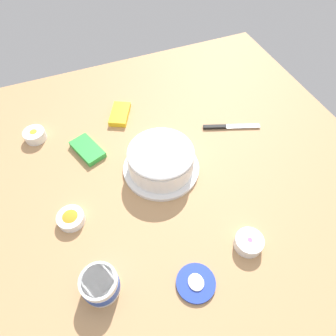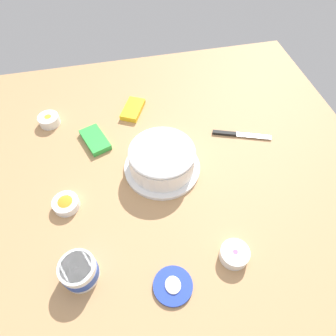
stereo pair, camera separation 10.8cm
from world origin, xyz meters
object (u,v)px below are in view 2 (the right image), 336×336
(frosted_cake, at_px, (162,159))
(sprinkle_bowl_pink, at_px, (234,254))
(candy_box_upper, at_px, (133,109))
(frosting_tub, at_px, (79,271))
(sprinkle_bowl_orange, at_px, (66,203))
(spreading_knife, at_px, (236,134))
(frosting_tub_lid, at_px, (173,286))
(sprinkle_bowl_yellow, at_px, (49,120))
(candy_box_lower, at_px, (95,140))

(frosted_cake, xyz_separation_m, sprinkle_bowl_pink, (0.38, 0.14, -0.03))
(candy_box_upper, bearing_deg, frosting_tub, 6.49)
(sprinkle_bowl_pink, xyz_separation_m, candy_box_upper, (-0.71, -0.21, -0.01))
(sprinkle_bowl_orange, distance_m, candy_box_upper, 0.51)
(frosted_cake, height_order, sprinkle_bowl_orange, frosted_cake)
(frosted_cake, height_order, spreading_knife, frosted_cake)
(frosted_cake, distance_m, frosting_tub_lid, 0.43)
(frosting_tub, xyz_separation_m, spreading_knife, (-0.44, 0.64, -0.03))
(sprinkle_bowl_yellow, bearing_deg, frosting_tub, 8.57)
(sprinkle_bowl_pink, xyz_separation_m, candy_box_lower, (-0.57, -0.38, -0.01))
(sprinkle_bowl_pink, height_order, sprinkle_bowl_orange, sprinkle_bowl_pink)
(frosting_tub, distance_m, sprinkle_bowl_yellow, 0.68)
(frosted_cake, xyz_separation_m, spreading_knife, (-0.10, 0.33, -0.05))
(frosted_cake, distance_m, sprinkle_bowl_orange, 0.36)
(sprinkle_bowl_pink, distance_m, sprinkle_bowl_orange, 0.57)
(sprinkle_bowl_pink, bearing_deg, candy_box_lower, -146.27)
(frosting_tub, xyz_separation_m, sprinkle_bowl_orange, (-0.25, -0.04, -0.02))
(sprinkle_bowl_yellow, relative_size, sprinkle_bowl_orange, 0.95)
(sprinkle_bowl_orange, xyz_separation_m, candy_box_upper, (-0.42, 0.29, -0.01))
(sprinkle_bowl_pink, bearing_deg, frosted_cake, -159.09)
(frosted_cake, relative_size, candy_box_lower, 1.96)
(frosting_tub, relative_size, spreading_knife, 0.47)
(frosted_cake, xyz_separation_m, frosting_tub_lid, (0.42, -0.06, -0.05))
(frosting_tub, relative_size, candy_box_lower, 0.75)
(sprinkle_bowl_orange, relative_size, candy_box_lower, 0.62)
(frosting_tub, relative_size, candy_box_upper, 0.81)
(frosting_tub, distance_m, spreading_knife, 0.78)
(frosting_tub, bearing_deg, frosted_cake, 137.21)
(frosting_tub_lid, xyz_separation_m, sprinkle_bowl_pink, (-0.05, 0.20, 0.02))
(frosting_tub_lid, relative_size, candy_box_upper, 0.87)
(frosted_cake, distance_m, candy_box_lower, 0.30)
(frosting_tub_lid, distance_m, candy_box_upper, 0.76)
(frosted_cake, distance_m, sprinkle_bowl_yellow, 0.53)
(frosted_cake, bearing_deg, spreading_knife, 106.99)
(candy_box_lower, xyz_separation_m, candy_box_upper, (-0.14, 0.17, 0.00))
(frosting_tub_lid, bearing_deg, sprinkle_bowl_orange, -138.82)
(frosting_tub, height_order, spreading_knife, frosting_tub)
(spreading_knife, bearing_deg, candy_box_upper, -120.71)
(candy_box_upper, bearing_deg, sprinkle_bowl_yellow, -63.17)
(spreading_knife, height_order, sprinkle_bowl_yellow, sprinkle_bowl_yellow)
(sprinkle_bowl_yellow, bearing_deg, candy_box_lower, 50.89)
(frosted_cake, xyz_separation_m, candy_box_upper, (-0.33, -0.06, -0.04))
(sprinkle_bowl_pink, xyz_separation_m, sprinkle_bowl_orange, (-0.29, -0.49, -0.00))
(frosted_cake, relative_size, spreading_knife, 1.23)
(candy_box_lower, bearing_deg, frosting_tub_lid, -4.09)
(sprinkle_bowl_orange, bearing_deg, candy_box_upper, 145.42)
(sprinkle_bowl_yellow, bearing_deg, frosted_cake, 51.04)
(frosting_tub_lid, bearing_deg, sprinkle_bowl_yellow, -154.84)
(frosting_tub_lid, height_order, candy_box_upper, candy_box_upper)
(candy_box_upper, bearing_deg, frosted_cake, 37.42)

